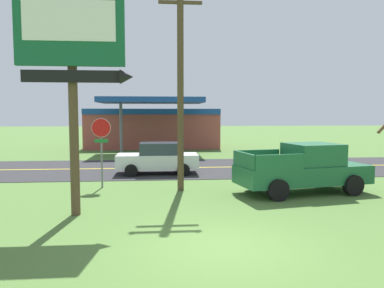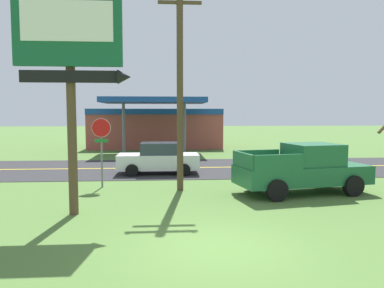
{
  "view_description": "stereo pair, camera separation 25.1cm",
  "coord_description": "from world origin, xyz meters",
  "px_view_note": "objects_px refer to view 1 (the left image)",
  "views": [
    {
      "loc": [
        -1.44,
        -8.44,
        3.12
      ],
      "look_at": [
        0.0,
        8.0,
        1.8
      ],
      "focal_mm": 34.87,
      "sensor_mm": 36.0,
      "label": 1
    },
    {
      "loc": [
        -1.19,
        -8.46,
        3.12
      ],
      "look_at": [
        0.0,
        8.0,
        1.8
      ],
      "focal_mm": 34.87,
      "sensor_mm": 36.0,
      "label": 2
    }
  ],
  "objects_px": {
    "motel_sign": "(73,55)",
    "utility_pole": "(180,74)",
    "pickup_green_parked_on_lawn": "(304,169)",
    "car_white_mid_lane": "(158,158)",
    "gas_station": "(153,127)",
    "stop_sign": "(101,140)"
  },
  "relations": [
    {
      "from": "gas_station",
      "to": "pickup_green_parked_on_lawn",
      "type": "relative_size",
      "value": 2.19
    },
    {
      "from": "motel_sign",
      "to": "stop_sign",
      "type": "distance_m",
      "value": 5.26
    },
    {
      "from": "motel_sign",
      "to": "utility_pole",
      "type": "height_order",
      "value": "utility_pole"
    },
    {
      "from": "gas_station",
      "to": "stop_sign",
      "type": "bearing_deg",
      "value": -95.44
    },
    {
      "from": "utility_pole",
      "to": "gas_station",
      "type": "height_order",
      "value": "utility_pole"
    },
    {
      "from": "motel_sign",
      "to": "car_white_mid_lane",
      "type": "xyz_separation_m",
      "value": [
        2.47,
        7.91,
        -4.04
      ]
    },
    {
      "from": "stop_sign",
      "to": "gas_station",
      "type": "bearing_deg",
      "value": 84.56
    },
    {
      "from": "stop_sign",
      "to": "pickup_green_parked_on_lawn",
      "type": "bearing_deg",
      "value": -12.17
    },
    {
      "from": "motel_sign",
      "to": "utility_pole",
      "type": "xyz_separation_m",
      "value": [
        3.4,
        3.59,
        -0.15
      ]
    },
    {
      "from": "car_white_mid_lane",
      "to": "gas_station",
      "type": "bearing_deg",
      "value": 91.91
    },
    {
      "from": "gas_station",
      "to": "car_white_mid_lane",
      "type": "relative_size",
      "value": 2.86
    },
    {
      "from": "motel_sign",
      "to": "stop_sign",
      "type": "bearing_deg",
      "value": 88.74
    },
    {
      "from": "motel_sign",
      "to": "pickup_green_parked_on_lawn",
      "type": "relative_size",
      "value": 1.27
    },
    {
      "from": "motel_sign",
      "to": "utility_pole",
      "type": "bearing_deg",
      "value": 46.53
    },
    {
      "from": "gas_station",
      "to": "motel_sign",
      "type": "bearing_deg",
      "value": -94.67
    },
    {
      "from": "stop_sign",
      "to": "utility_pole",
      "type": "bearing_deg",
      "value": -14.1
    },
    {
      "from": "stop_sign",
      "to": "car_white_mid_lane",
      "type": "distance_m",
      "value": 4.39
    },
    {
      "from": "utility_pole",
      "to": "stop_sign",
      "type": "bearing_deg",
      "value": 165.9
    },
    {
      "from": "utility_pole",
      "to": "pickup_green_parked_on_lawn",
      "type": "xyz_separation_m",
      "value": [
        4.84,
        -0.93,
        -3.76
      ]
    },
    {
      "from": "car_white_mid_lane",
      "to": "pickup_green_parked_on_lawn",
      "type": "bearing_deg",
      "value": -42.32
    },
    {
      "from": "motel_sign",
      "to": "stop_sign",
      "type": "height_order",
      "value": "motel_sign"
    },
    {
      "from": "pickup_green_parked_on_lawn",
      "to": "motel_sign",
      "type": "bearing_deg",
      "value": -162.1
    }
  ]
}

